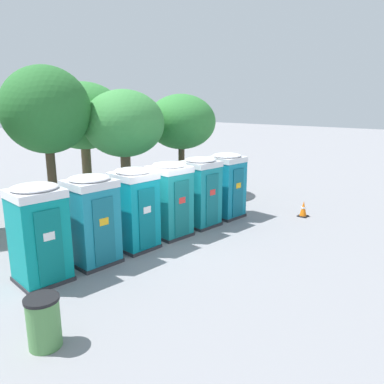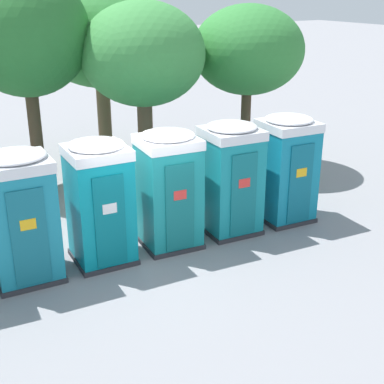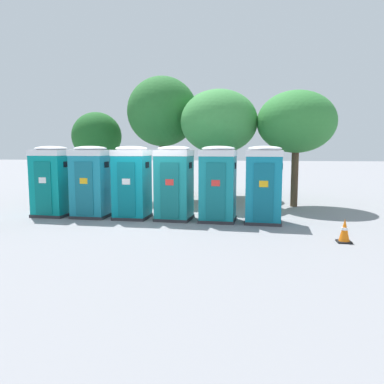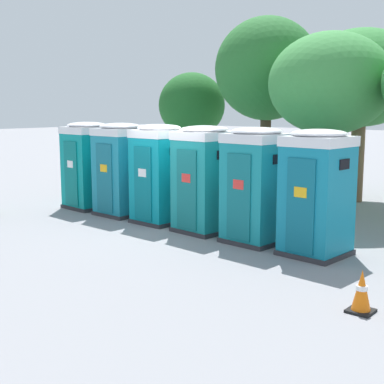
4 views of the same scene
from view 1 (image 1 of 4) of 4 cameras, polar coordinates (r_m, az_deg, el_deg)
name	(u,v)px [view 1 (image 1 of 4)]	position (r m, az deg, el deg)	size (l,w,h in m)	color
ground_plane	(155,241)	(12.44, -5.62, -7.50)	(120.00, 120.00, 0.00)	gray
portapotty_0	(39,233)	(10.10, -22.30, -5.81)	(1.30, 1.28, 2.54)	#2D2D33
portapotty_1	(92,219)	(10.77, -15.01, -4.06)	(1.27, 1.24, 2.54)	#2D2D33
portapotty_2	(135,208)	(11.61, -8.74, -2.47)	(1.21, 1.24, 2.54)	#2D2D33
portapotty_3	(170,199)	(12.57, -3.36, -1.09)	(1.28, 1.29, 2.54)	#2D2D33
portapotty_4	(200,191)	(13.62, 1.29, 0.08)	(1.26, 1.27, 2.54)	#2D2D33
portapotty_5	(226,185)	(14.74, 5.27, 1.08)	(1.26, 1.27, 2.54)	#2D2D33
street_tree_0	(83,116)	(17.77, -16.21, 10.99)	(3.75, 3.75, 5.34)	brown
street_tree_1	(46,111)	(15.26, -21.34, 11.46)	(3.28, 3.28, 5.79)	#4C3826
street_tree_2	(181,122)	(17.90, -1.65, 10.58)	(3.24, 3.24, 4.83)	#4C3826
street_tree_4	(124,124)	(15.87, -10.32, 10.11)	(3.32, 3.32, 4.97)	brown
trash_can	(44,322)	(7.81, -21.66, -17.93)	(0.64, 0.64, 1.00)	#518C4C
traffic_cone	(303,209)	(15.53, 16.61, -2.50)	(0.36, 0.36, 0.64)	black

